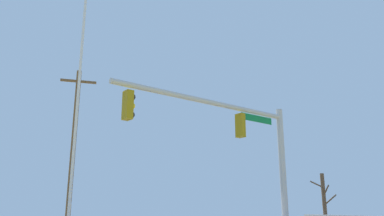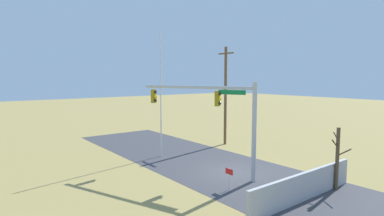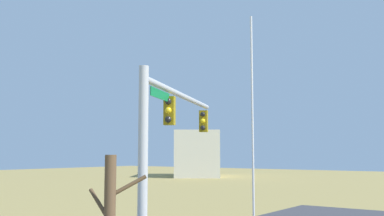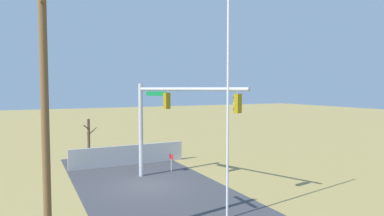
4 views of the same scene
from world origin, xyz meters
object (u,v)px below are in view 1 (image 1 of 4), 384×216
object	(u,v)px
signal_mast	(242,142)
bare_tree	(325,207)
utility_pole	(73,150)
flagpole	(77,114)

from	to	relation	value
signal_mast	bare_tree	distance (m)	7.39
signal_mast	utility_pole	bearing A→B (deg)	133.38
signal_mast	bare_tree	size ratio (longest dim) A/B	2.20
signal_mast	bare_tree	world-z (taller)	signal_mast
utility_pole	bare_tree	world-z (taller)	utility_pole
signal_mast	utility_pole	xyz separation A→B (m)	(-6.57, 6.95, 0.42)
utility_pole	signal_mast	bearing A→B (deg)	-46.62
bare_tree	signal_mast	bearing A→B (deg)	-149.22
bare_tree	flagpole	bearing A→B (deg)	-162.62
signal_mast	utility_pole	size ratio (longest dim) A/B	0.85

